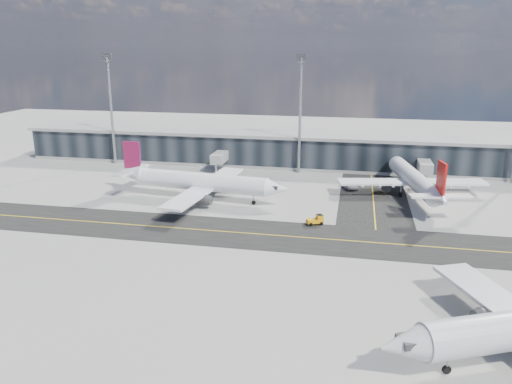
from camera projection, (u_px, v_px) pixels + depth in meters
The scene contains 8 objects.
ground at pixel (264, 244), 80.94m from camera, with size 300.00×300.00×0.00m, color gray.
taxiway_lanes at pixel (296, 223), 90.29m from camera, with size 180.00×63.00×0.03m.
terminal_concourse at pixel (302, 151), 131.39m from camera, with size 152.00×19.80×8.80m.
floodlight_masts at pixel (300, 110), 121.61m from camera, with size 102.50×0.70×28.90m.
airliner_af at pixel (199, 182), 103.27m from camera, with size 38.08×32.55×11.28m.
airliner_redtail at pixel (414, 180), 105.17m from camera, with size 31.69×36.95×10.98m.
baggage_tug at pixel (316, 220), 89.22m from camera, with size 3.24×2.45×1.83m.
service_van at pixel (349, 185), 111.86m from camera, with size 2.32×5.04×1.40m, color white.
Camera 1 is at (13.64, -73.98, 31.05)m, focal length 35.00 mm.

